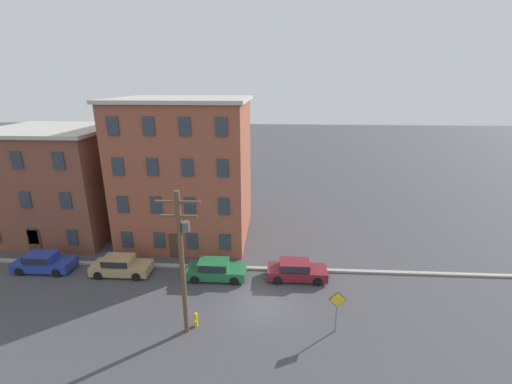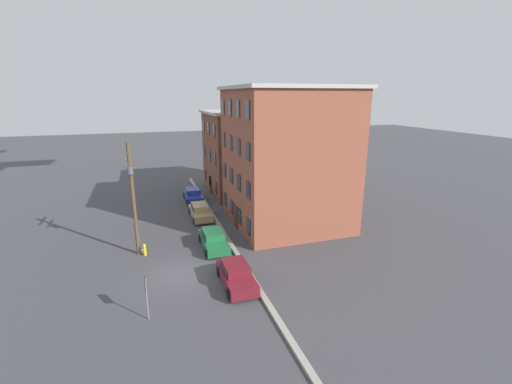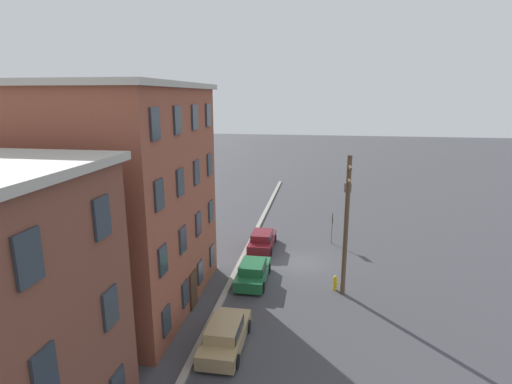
% 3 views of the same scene
% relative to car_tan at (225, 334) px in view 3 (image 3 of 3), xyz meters
% --- Properties ---
extents(ground_plane, '(200.00, 200.00, 0.00)m').
position_rel_car_tan_xyz_m(ground_plane, '(10.93, -3.21, -0.75)').
color(ground_plane, '#424247').
extents(kerb_strip, '(56.00, 0.36, 0.16)m').
position_rel_car_tan_xyz_m(kerb_strip, '(10.93, 1.29, -0.67)').
color(kerb_strip, '#9E998E').
rests_on(kerb_strip, ground_plane).
extents(apartment_midblock, '(11.44, 10.34, 12.77)m').
position_rel_car_tan_xyz_m(apartment_midblock, '(3.55, 7.70, 5.65)').
color(apartment_midblock, brown).
rests_on(apartment_midblock, ground_plane).
extents(car_tan, '(4.40, 1.92, 1.43)m').
position_rel_car_tan_xyz_m(car_tan, '(0.00, 0.00, 0.00)').
color(car_tan, tan).
rests_on(car_tan, ground_plane).
extents(car_green, '(4.40, 1.92, 1.43)m').
position_rel_car_tan_xyz_m(car_green, '(7.32, -0.14, 0.00)').
color(car_green, '#1E6638').
rests_on(car_green, ground_plane).
extents(car_maroon, '(4.40, 1.92, 1.43)m').
position_rel_car_tan_xyz_m(car_maroon, '(13.34, 0.13, 0.00)').
color(car_maroon, maroon).
rests_on(car_maroon, ground_plane).
extents(caution_sign, '(1.03, 0.08, 2.71)m').
position_rel_car_tan_xyz_m(caution_sign, '(15.37, -5.46, 1.07)').
color(caution_sign, slate).
rests_on(caution_sign, ground_plane).
extents(utility_pole, '(2.40, 0.44, 8.75)m').
position_rel_car_tan_xyz_m(utility_pole, '(6.66, -5.96, 4.17)').
color(utility_pole, brown).
rests_on(utility_pole, ground_plane).
extents(fire_hydrant, '(0.24, 0.34, 0.96)m').
position_rel_car_tan_xyz_m(fire_hydrant, '(7.05, -5.50, -0.27)').
color(fire_hydrant, yellow).
rests_on(fire_hydrant, ground_plane).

